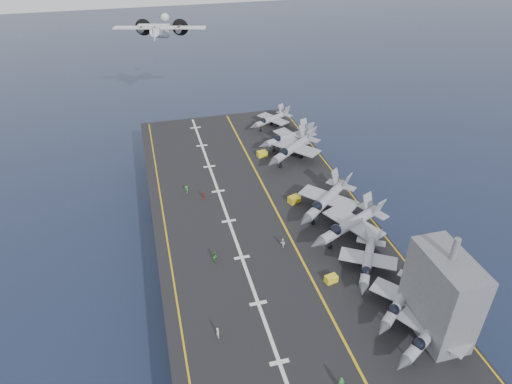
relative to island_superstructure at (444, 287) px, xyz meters
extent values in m
plane|color=#142135|center=(-15.00, 30.00, -17.90)|extent=(500.00, 500.00, 0.00)
cube|color=#56595E|center=(-15.00, 30.00, -12.90)|extent=(36.00, 90.00, 10.00)
cube|color=black|center=(-15.00, 30.00, -7.70)|extent=(38.00, 92.00, 0.40)
cube|color=gold|center=(-12.00, 30.00, -7.48)|extent=(0.35, 90.00, 0.02)
cube|color=silver|center=(-21.00, 30.00, -7.48)|extent=(0.50, 90.00, 0.02)
cube|color=gold|center=(-32.00, 30.00, -7.48)|extent=(0.25, 90.00, 0.02)
cube|color=gold|center=(3.50, 30.00, -7.48)|extent=(0.25, 90.00, 0.02)
imported|color=silver|center=(-27.53, 5.70, -6.65)|extent=(0.87, 1.13, 1.69)
imported|color=#268A27|center=(-25.26, 20.42, -6.66)|extent=(1.01, 1.19, 1.68)
imported|color=#268C33|center=(-26.98, 40.84, -6.68)|extent=(0.89, 1.12, 1.65)
imported|color=red|center=(-24.14, 38.13, -6.68)|extent=(0.81, 1.08, 1.64)
imported|color=#268C33|center=(-15.21, -5.24, -6.53)|extent=(1.22, 0.87, 1.93)
imported|color=white|center=(-14.04, 20.74, -6.65)|extent=(0.86, 1.13, 1.70)
camera|label=1|loc=(-32.80, -33.60, 40.35)|focal=32.00mm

